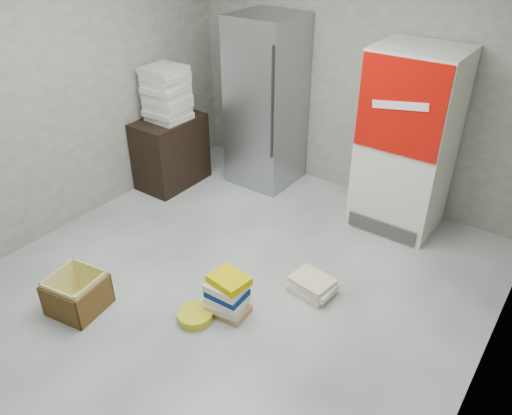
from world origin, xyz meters
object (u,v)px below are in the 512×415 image
object	(u,v)px
steel_fridge	(266,103)
phonebook_stack_main	(228,296)
coke_cooler	(407,142)
cardboard_box	(78,296)
wood_shelf	(171,152)

from	to	relation	value
steel_fridge	phonebook_stack_main	world-z (taller)	steel_fridge
steel_fridge	coke_cooler	bearing A→B (deg)	-0.18
phonebook_stack_main	cardboard_box	xyz separation A→B (m)	(-1.03, -0.67, -0.05)
steel_fridge	wood_shelf	distance (m)	1.23
wood_shelf	phonebook_stack_main	bearing A→B (deg)	-35.52
phonebook_stack_main	cardboard_box	bearing A→B (deg)	-147.93
cardboard_box	phonebook_stack_main	bearing A→B (deg)	23.99
coke_cooler	phonebook_stack_main	bearing A→B (deg)	-104.92
steel_fridge	wood_shelf	bearing A→B (deg)	-138.69
wood_shelf	phonebook_stack_main	distance (m)	2.37
steel_fridge	cardboard_box	world-z (taller)	steel_fridge
coke_cooler	cardboard_box	distance (m)	3.28
phonebook_stack_main	coke_cooler	bearing A→B (deg)	74.13
phonebook_stack_main	cardboard_box	size ratio (longest dim) A/B	0.80
wood_shelf	steel_fridge	bearing A→B (deg)	41.31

